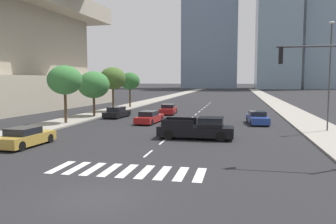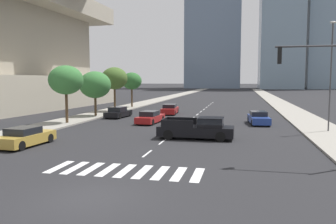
{
  "view_description": "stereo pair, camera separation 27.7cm",
  "coord_description": "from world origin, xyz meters",
  "px_view_note": "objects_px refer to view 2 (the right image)",
  "views": [
    {
      "loc": [
        5.29,
        -11.73,
        4.48
      ],
      "look_at": [
        0.0,
        13.93,
        2.0
      ],
      "focal_mm": 36.2,
      "sensor_mm": 36.0,
      "label": 1
    },
    {
      "loc": [
        5.56,
        -11.67,
        4.48
      ],
      "look_at": [
        0.0,
        13.93,
        2.0
      ],
      "focal_mm": 36.2,
      "sensor_mm": 36.0,
      "label": 2
    }
  ],
  "objects_px": {
    "sedan_gold_2": "(25,137)",
    "traffic_signal_near": "(332,78)",
    "street_lamp_east": "(331,69)",
    "street_tree_second": "(95,85)",
    "sedan_red_3": "(170,109)",
    "sedan_blue_1": "(259,118)",
    "sedan_red_4": "(150,117)",
    "pickup_truck": "(199,128)",
    "street_tree_third": "(114,78)",
    "sedan_black_0": "(118,113)",
    "street_tree_fourth": "(132,81)",
    "street_tree_nearest": "(66,80)"
  },
  "relations": [
    {
      "from": "sedan_gold_2",
      "to": "traffic_signal_near",
      "type": "height_order",
      "value": "traffic_signal_near"
    },
    {
      "from": "street_lamp_east",
      "to": "street_tree_second",
      "type": "height_order",
      "value": "street_lamp_east"
    },
    {
      "from": "sedan_red_3",
      "to": "street_lamp_east",
      "type": "height_order",
      "value": "street_lamp_east"
    },
    {
      "from": "sedan_blue_1",
      "to": "sedan_red_4",
      "type": "relative_size",
      "value": 0.96
    },
    {
      "from": "pickup_truck",
      "to": "street_tree_third",
      "type": "relative_size",
      "value": 0.94
    },
    {
      "from": "sedan_blue_1",
      "to": "sedan_red_4",
      "type": "bearing_deg",
      "value": -87.03
    },
    {
      "from": "sedan_black_0",
      "to": "street_tree_fourth",
      "type": "relative_size",
      "value": 0.81
    },
    {
      "from": "sedan_gold_2",
      "to": "street_lamp_east",
      "type": "bearing_deg",
      "value": -60.19
    },
    {
      "from": "sedan_gold_2",
      "to": "traffic_signal_near",
      "type": "relative_size",
      "value": 0.7
    },
    {
      "from": "pickup_truck",
      "to": "traffic_signal_near",
      "type": "bearing_deg",
      "value": -39.9
    },
    {
      "from": "street_tree_nearest",
      "to": "sedan_red_3",
      "type": "bearing_deg",
      "value": 56.22
    },
    {
      "from": "sedan_black_0",
      "to": "sedan_red_4",
      "type": "bearing_deg",
      "value": -125.75
    },
    {
      "from": "traffic_signal_near",
      "to": "street_tree_third",
      "type": "distance_m",
      "value": 33.72
    },
    {
      "from": "traffic_signal_near",
      "to": "street_lamp_east",
      "type": "relative_size",
      "value": 0.71
    },
    {
      "from": "sedan_gold_2",
      "to": "street_tree_nearest",
      "type": "height_order",
      "value": "street_tree_nearest"
    },
    {
      "from": "street_tree_nearest",
      "to": "street_tree_third",
      "type": "bearing_deg",
      "value": 90.0
    },
    {
      "from": "sedan_red_3",
      "to": "pickup_truck",
      "type": "bearing_deg",
      "value": -165.07
    },
    {
      "from": "pickup_truck",
      "to": "sedan_black_0",
      "type": "height_order",
      "value": "pickup_truck"
    },
    {
      "from": "sedan_red_4",
      "to": "street_lamp_east",
      "type": "relative_size",
      "value": 0.53
    },
    {
      "from": "sedan_red_3",
      "to": "street_tree_nearest",
      "type": "distance_m",
      "value": 15.16
    },
    {
      "from": "street_tree_second",
      "to": "sedan_blue_1",
      "type": "bearing_deg",
      "value": -8.35
    },
    {
      "from": "traffic_signal_near",
      "to": "sedan_gold_2",
      "type": "bearing_deg",
      "value": -3.6
    },
    {
      "from": "sedan_black_0",
      "to": "street_tree_fourth",
      "type": "xyz_separation_m",
      "value": [
        -2.95,
        14.12,
        3.71
      ]
    },
    {
      "from": "traffic_signal_near",
      "to": "street_tree_second",
      "type": "distance_m",
      "value": 29.14
    },
    {
      "from": "street_tree_nearest",
      "to": "street_tree_second",
      "type": "relative_size",
      "value": 1.08
    },
    {
      "from": "sedan_red_4",
      "to": "sedan_blue_1",
      "type": "bearing_deg",
      "value": -77.29
    },
    {
      "from": "traffic_signal_near",
      "to": "street_tree_nearest",
      "type": "distance_m",
      "value": 25.09
    },
    {
      "from": "street_lamp_east",
      "to": "pickup_truck",
      "type": "bearing_deg",
      "value": -152.53
    },
    {
      "from": "sedan_red_3",
      "to": "street_tree_second",
      "type": "xyz_separation_m",
      "value": [
        -8.15,
        -5.24,
        3.28
      ]
    },
    {
      "from": "pickup_truck",
      "to": "street_tree_fourth",
      "type": "distance_m",
      "value": 30.53
    },
    {
      "from": "traffic_signal_near",
      "to": "pickup_truck",
      "type": "bearing_deg",
      "value": -40.37
    },
    {
      "from": "sedan_red_3",
      "to": "street_tree_fourth",
      "type": "bearing_deg",
      "value": 39.08
    },
    {
      "from": "sedan_black_0",
      "to": "street_tree_nearest",
      "type": "relative_size",
      "value": 0.77
    },
    {
      "from": "sedan_blue_1",
      "to": "street_tree_fourth",
      "type": "height_order",
      "value": "street_tree_fourth"
    },
    {
      "from": "traffic_signal_near",
      "to": "street_tree_nearest",
      "type": "xyz_separation_m",
      "value": [
        -21.88,
        12.29,
        -0.1
      ]
    },
    {
      "from": "street_tree_nearest",
      "to": "street_tree_third",
      "type": "relative_size",
      "value": 0.95
    },
    {
      "from": "street_tree_second",
      "to": "traffic_signal_near",
      "type": "bearing_deg",
      "value": -41.31
    },
    {
      "from": "sedan_black_0",
      "to": "street_tree_fourth",
      "type": "height_order",
      "value": "street_tree_fourth"
    },
    {
      "from": "sedan_gold_2",
      "to": "traffic_signal_near",
      "type": "distance_m",
      "value": 19.33
    },
    {
      "from": "pickup_truck",
      "to": "sedan_red_4",
      "type": "relative_size",
      "value": 1.17
    },
    {
      "from": "pickup_truck",
      "to": "street_tree_nearest",
      "type": "bearing_deg",
      "value": 158.29
    },
    {
      "from": "sedan_gold_2",
      "to": "sedan_red_4",
      "type": "xyz_separation_m",
      "value": [
        5.1,
        13.63,
        -0.01
      ]
    },
    {
      "from": "sedan_red_3",
      "to": "street_tree_second",
      "type": "height_order",
      "value": "street_tree_second"
    },
    {
      "from": "sedan_red_4",
      "to": "street_tree_fourth",
      "type": "relative_size",
      "value": 0.89
    },
    {
      "from": "sedan_gold_2",
      "to": "street_tree_third",
      "type": "distance_m",
      "value": 24.99
    },
    {
      "from": "traffic_signal_near",
      "to": "street_tree_second",
      "type": "relative_size",
      "value": 1.2
    },
    {
      "from": "sedan_red_3",
      "to": "sedan_red_4",
      "type": "height_order",
      "value": "sedan_red_3"
    },
    {
      "from": "sedan_black_0",
      "to": "sedan_red_4",
      "type": "xyz_separation_m",
      "value": [
        5.15,
        -4.3,
        -0.0
      ]
    },
    {
      "from": "sedan_blue_1",
      "to": "sedan_gold_2",
      "type": "xyz_separation_m",
      "value": [
        -16.09,
        -15.24,
        0.0
      ]
    },
    {
      "from": "sedan_red_4",
      "to": "street_tree_second",
      "type": "height_order",
      "value": "street_tree_second"
    }
  ]
}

